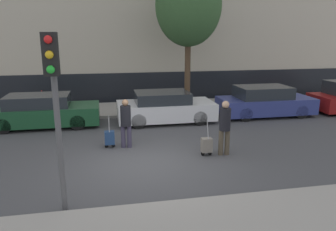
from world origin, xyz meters
TOP-DOWN VIEW (x-y plane):
  - ground_plane at (0.00, 0.00)m, footprint 80.00×80.00m
  - sidewalk_far at (0.00, 7.00)m, footprint 28.00×3.00m
  - building_facade at (0.00, 10.46)m, footprint 28.00×2.57m
  - parked_car_0 at (-3.56, 4.71)m, footprint 4.39×1.73m
  - parked_car_1 at (1.44, 4.53)m, footprint 4.09×1.91m
  - parked_car_2 at (6.14, 4.68)m, footprint 4.28×1.79m
  - pedestrian_left at (-0.42, 1.51)m, footprint 0.35×0.34m
  - trolley_left at (-0.97, 1.59)m, footprint 0.34×0.29m
  - pedestrian_right at (2.50, 0.24)m, footprint 0.35×0.34m
  - trolley_right at (1.96, 0.28)m, footprint 0.34×0.29m
  - traffic_light at (-2.01, -2.36)m, footprint 0.28×0.47m
  - parked_bicycle at (-3.80, 7.36)m, footprint 1.77×0.06m
  - bare_tree_near_crossing at (2.94, 6.55)m, footprint 3.08×3.08m

SIDE VIEW (x-z plane):
  - ground_plane at x=0.00m, z-range 0.00..0.00m
  - sidewalk_far at x=0.00m, z-range 0.00..0.12m
  - trolley_right at x=1.96m, z-range -0.21..0.88m
  - trolley_left at x=-0.97m, z-range -0.21..0.89m
  - parked_bicycle at x=-3.80m, z-range 0.01..0.97m
  - parked_car_1 at x=1.44m, z-range -0.03..1.27m
  - parked_car_0 at x=-3.56m, z-range -0.03..1.28m
  - parked_car_2 at x=6.14m, z-range -0.04..1.33m
  - pedestrian_left at x=-0.42m, z-range 0.11..1.73m
  - pedestrian_right at x=2.50m, z-range 0.12..1.83m
  - traffic_light at x=-2.01m, z-range 0.79..4.49m
  - bare_tree_near_crossing at x=2.94m, z-range 1.57..8.30m
  - building_facade at x=0.00m, z-range -0.02..11.00m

